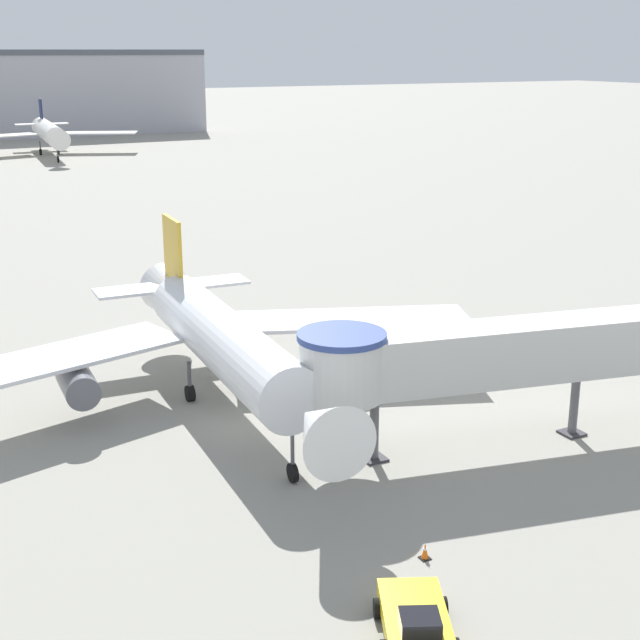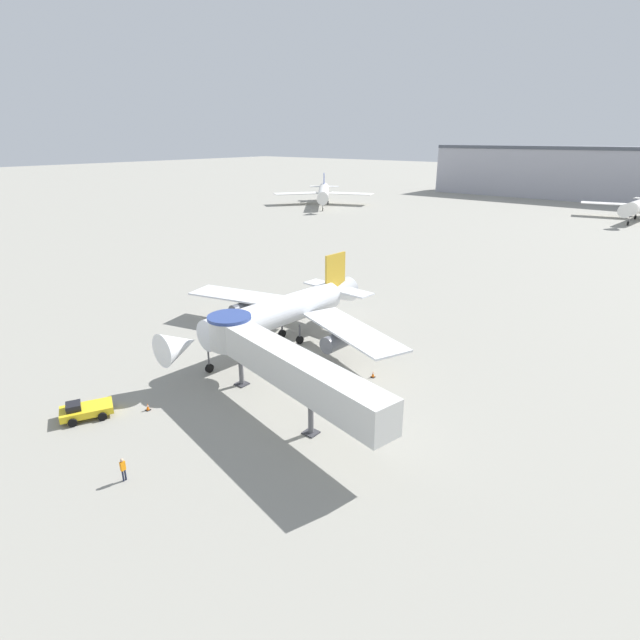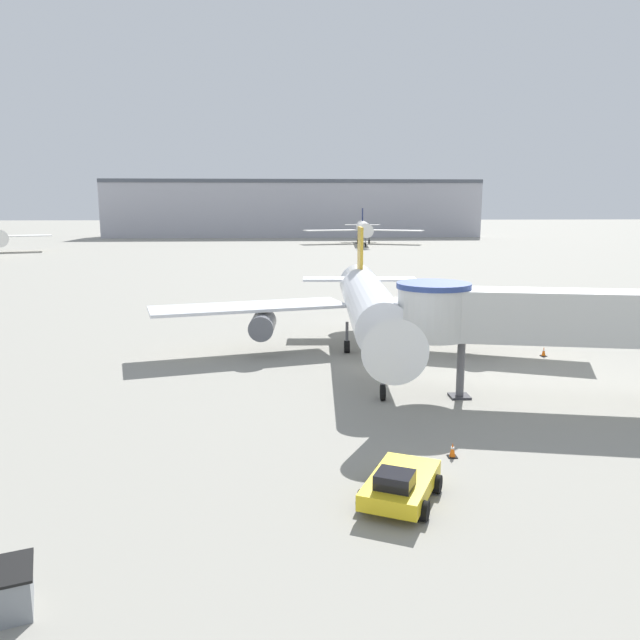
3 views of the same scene
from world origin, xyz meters
TOP-DOWN VIEW (x-y plane):
  - ground_plane at (0.00, 0.00)m, footprint 800.00×800.00m
  - main_airplane at (0.30, 2.86)m, footprint 32.03×26.70m
  - jet_bridge at (10.12, -7.89)m, footprint 22.35×7.52m
  - pushback_tug_yellow at (-1.63, -18.87)m, footprint 3.69×4.61m
  - traffic_cone_near_nose at (1.41, -14.97)m, footprint 0.40×0.40m
  - traffic_cone_starboard_wing at (12.93, 2.49)m, footprint 0.41×0.41m
  - background_jet_navy_tail at (17.18, 129.96)m, footprint 33.27×30.97m

SIDE VIEW (x-z plane):
  - ground_plane at x=0.00m, z-range 0.00..0.00m
  - traffic_cone_near_nose at x=1.41m, z-range -0.02..0.64m
  - traffic_cone_starboard_wing at x=12.93m, z-range -0.02..0.66m
  - pushback_tug_yellow at x=-1.63m, z-range -0.05..1.42m
  - main_airplane at x=0.30m, z-range -0.67..8.22m
  - background_jet_navy_tail at x=17.18m, z-range -0.57..9.09m
  - jet_bridge at x=10.12m, z-range 1.55..8.03m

